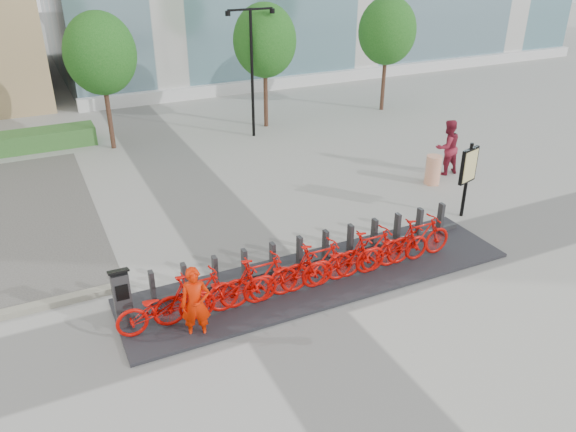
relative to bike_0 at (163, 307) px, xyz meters
name	(u,v)px	position (x,y,z in m)	size (l,w,h in m)	color
ground	(277,298)	(2.60, 0.05, -0.59)	(120.00, 120.00, 0.00)	#9F9F96
hedge_b	(13,143)	(-2.40, 13.25, -0.24)	(6.00, 1.20, 0.70)	#286123
tree_1	(100,54)	(1.10, 12.05, 3.00)	(2.60, 2.60, 5.10)	brown
tree_2	(265,41)	(7.60, 12.05, 3.00)	(2.60, 2.60, 5.10)	brown
tree_3	(387,31)	(13.60, 12.05, 3.00)	(2.60, 2.60, 5.10)	brown
streetlamp	(252,59)	(6.60, 11.05, 2.54)	(2.00, 0.20, 5.00)	black
dock_pad	(321,277)	(3.90, 0.35, -0.55)	(9.60, 2.40, 0.08)	#222227
dock_rail_posts	(314,250)	(3.96, 0.82, -0.09)	(8.02, 0.50, 0.85)	#2C2C2E
bike_0	(163,307)	(0.00, 0.00, 0.00)	(0.68, 1.95, 1.02)	#BC0802
bike_1	(196,296)	(0.72, 0.00, 0.06)	(0.53, 1.89, 1.14)	#BC0802
bike_2	(229,290)	(1.44, 0.00, 0.00)	(0.68, 1.95, 1.02)	#BC0802
bike_3	(260,280)	(2.16, 0.00, 0.06)	(0.53, 1.89, 1.14)	#BC0802
bike_4	(289,274)	(2.88, 0.00, 0.00)	(0.68, 1.95, 1.02)	#BC0802
bike_5	(317,265)	(3.60, 0.00, 0.06)	(0.53, 1.89, 1.14)	#BC0802
bike_6	(344,260)	(4.32, 0.00, 0.00)	(0.68, 1.95, 1.02)	#BC0802
bike_7	(370,251)	(5.04, 0.00, 0.06)	(0.53, 1.89, 1.14)	#BC0802
bike_8	(395,247)	(5.76, 0.00, 0.00)	(0.68, 1.95, 1.02)	#BC0802
bike_9	(419,238)	(6.48, 0.00, 0.06)	(0.53, 1.89, 1.14)	#BC0802
kiosk	(122,297)	(-0.71, 0.49, 0.14)	(0.42, 0.36, 1.37)	#2C2C2E
worker_red	(196,304)	(0.56, -0.52, 0.23)	(0.60, 0.39, 1.64)	red
pedestrian	(447,147)	(10.99, 4.37, 0.36)	(0.93, 0.72, 1.91)	maroon
construction_barrel	(433,170)	(10.02, 3.83, -0.10)	(0.51, 0.51, 0.98)	orange
map_sign	(468,169)	(9.27, 1.51, 0.90)	(0.73, 0.33, 2.25)	black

